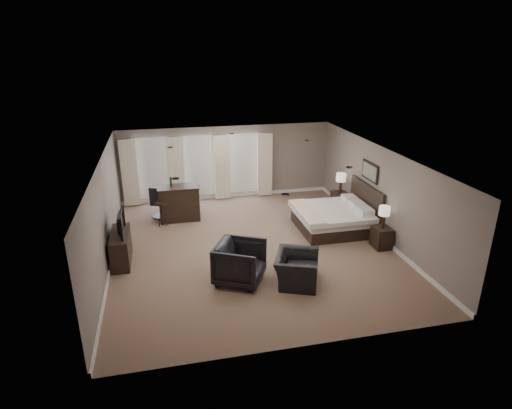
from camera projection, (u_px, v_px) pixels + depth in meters
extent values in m
cube|color=brown|center=(252.00, 247.00, 11.84)|extent=(7.60, 8.60, 0.04)
cube|color=silver|center=(252.00, 156.00, 10.92)|extent=(7.60, 8.60, 0.04)
cube|color=slate|center=(227.00, 162.00, 15.25)|extent=(7.50, 0.04, 2.60)
cube|color=slate|center=(303.00, 286.00, 7.50)|extent=(7.50, 0.04, 2.60)
cube|color=slate|center=(105.00, 215.00, 10.60)|extent=(0.04, 8.50, 2.60)
cube|color=slate|center=(381.00, 193.00, 12.16)|extent=(0.04, 8.50, 2.60)
cube|color=silver|center=(152.00, 169.00, 14.68)|extent=(1.15, 0.04, 2.05)
cube|color=silver|center=(199.00, 166.00, 15.01)|extent=(1.15, 0.04, 2.05)
cube|color=silver|center=(243.00, 163.00, 15.34)|extent=(1.15, 0.04, 2.05)
cube|color=beige|center=(130.00, 173.00, 14.44)|extent=(0.55, 0.12, 2.30)
cube|color=beige|center=(176.00, 170.00, 14.76)|extent=(0.55, 0.12, 2.30)
cube|color=beige|center=(222.00, 167.00, 15.09)|extent=(0.55, 0.12, 2.30)
cube|color=beige|center=(265.00, 165.00, 15.41)|extent=(0.55, 0.12, 2.30)
cube|color=silver|center=(332.00, 208.00, 12.74)|extent=(2.13, 2.03, 1.36)
cube|color=black|center=(381.00, 237.00, 11.74)|extent=(0.44, 0.54, 0.59)
cube|color=black|center=(339.00, 201.00, 14.38)|extent=(0.46, 0.56, 0.61)
cube|color=beige|center=(384.00, 217.00, 11.53)|extent=(0.30, 0.30, 0.62)
cube|color=beige|center=(341.00, 183.00, 14.15)|extent=(0.32, 0.32, 0.67)
cube|color=slate|center=(370.00, 171.00, 12.59)|extent=(0.04, 0.96, 0.56)
cube|color=black|center=(121.00, 248.00, 10.92)|extent=(0.44, 1.38, 0.80)
imported|color=black|center=(119.00, 231.00, 10.76)|extent=(0.58, 1.02, 0.13)
imported|color=black|center=(297.00, 264.00, 9.94)|extent=(1.09, 1.30, 0.97)
imported|color=black|center=(240.00, 261.00, 9.97)|extent=(1.36, 1.39, 1.08)
cube|color=black|center=(179.00, 203.00, 13.50)|extent=(1.29, 0.67, 1.13)
cube|color=black|center=(162.00, 214.00, 13.15)|extent=(0.46, 0.46, 0.75)
cube|color=black|center=(195.00, 196.00, 14.50)|extent=(0.49, 0.49, 0.85)
cube|color=black|center=(160.00, 201.00, 13.71)|extent=(0.71, 0.71, 1.07)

